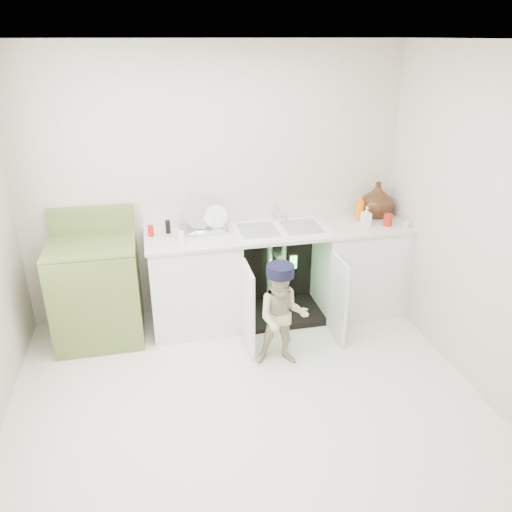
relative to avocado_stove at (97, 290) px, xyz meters
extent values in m
plane|color=beige|center=(1.11, -1.18, -0.47)|extent=(3.50, 3.50, 0.00)
cube|color=beige|center=(1.11, 0.32, 0.78)|extent=(3.50, 2.50, 0.02)
cube|color=beige|center=(1.11, -2.68, 0.78)|extent=(3.50, 2.50, 0.02)
cube|color=beige|center=(2.86, -1.18, 0.78)|extent=(2.50, 3.00, 0.02)
plane|color=white|center=(1.11, -1.18, 2.03)|extent=(3.50, 3.50, 0.00)
cube|color=silver|center=(0.86, 0.02, -0.04)|extent=(0.80, 0.60, 0.86)
cube|color=silver|center=(2.46, 0.02, -0.04)|extent=(0.80, 0.60, 0.86)
cube|color=black|center=(1.66, 0.29, -0.04)|extent=(0.80, 0.06, 0.86)
cube|color=black|center=(1.66, 0.02, -0.44)|extent=(0.80, 0.60, 0.06)
cylinder|color=gray|center=(1.59, 0.12, -0.02)|extent=(0.05, 0.05, 0.70)
cylinder|color=gray|center=(1.73, 0.12, -0.02)|extent=(0.05, 0.05, 0.70)
cylinder|color=gray|center=(1.66, 0.07, 0.15)|extent=(0.07, 0.18, 0.07)
cube|color=silver|center=(1.26, -0.48, -0.07)|extent=(0.03, 0.40, 0.76)
cube|color=silver|center=(2.06, -0.48, -0.07)|extent=(0.02, 0.40, 0.76)
cube|color=silver|center=(1.66, 0.02, 0.41)|extent=(2.44, 0.64, 0.03)
cube|color=silver|center=(1.66, 0.31, 0.50)|extent=(2.44, 0.02, 0.15)
cube|color=white|center=(1.66, 0.02, 0.42)|extent=(0.85, 0.55, 0.02)
cube|color=gray|center=(1.46, 0.02, 0.43)|extent=(0.34, 0.40, 0.01)
cube|color=gray|center=(1.87, 0.02, 0.43)|extent=(0.34, 0.40, 0.01)
cylinder|color=silver|center=(1.66, 0.24, 0.52)|extent=(0.03, 0.03, 0.17)
cylinder|color=silver|center=(1.66, 0.18, 0.59)|extent=(0.02, 0.14, 0.02)
cylinder|color=silver|center=(1.77, 0.24, 0.47)|extent=(0.04, 0.04, 0.06)
cylinder|color=silver|center=(2.79, -0.29, 0.08)|extent=(0.01, 0.01, 0.70)
cube|color=silver|center=(2.79, -0.20, 0.46)|extent=(0.04, 0.02, 0.06)
cube|color=silver|center=(0.98, 0.14, 0.44)|extent=(0.43, 0.29, 0.02)
cylinder|color=silver|center=(0.94, 0.16, 0.51)|extent=(0.27, 0.10, 0.26)
cylinder|color=white|center=(1.09, 0.14, 0.50)|extent=(0.21, 0.06, 0.21)
cylinder|color=silver|center=(0.81, 0.04, 0.51)|extent=(0.01, 0.01, 0.12)
cylinder|color=silver|center=(0.89, 0.04, 0.51)|extent=(0.01, 0.01, 0.12)
cylinder|color=silver|center=(0.98, 0.04, 0.51)|extent=(0.01, 0.01, 0.12)
cylinder|color=silver|center=(1.07, 0.04, 0.51)|extent=(0.01, 0.01, 0.12)
cylinder|color=silver|center=(1.15, 0.04, 0.51)|extent=(0.01, 0.01, 0.12)
imported|color=#411F12|center=(2.66, 0.16, 0.60)|extent=(0.33, 0.33, 0.34)
imported|color=orange|center=(2.48, 0.12, 0.55)|extent=(0.10, 0.10, 0.25)
imported|color=white|center=(2.47, -0.04, 0.52)|extent=(0.08, 0.08, 0.18)
cylinder|color=#AD1D0E|center=(2.66, -0.10, 0.48)|extent=(0.08, 0.08, 0.11)
cylinder|color=#B5130F|center=(0.51, 0.10, 0.48)|extent=(0.05, 0.05, 0.10)
cylinder|color=#C1BA8E|center=(0.72, 0.02, 0.47)|extent=(0.06, 0.06, 0.08)
cylinder|color=black|center=(0.66, 0.14, 0.49)|extent=(0.04, 0.04, 0.12)
cube|color=white|center=(0.75, -0.08, 0.47)|extent=(0.05, 0.05, 0.09)
cube|color=olive|center=(0.00, -0.01, -0.03)|extent=(0.74, 0.65, 0.89)
cube|color=olive|center=(0.00, -0.01, 0.44)|extent=(0.74, 0.65, 0.02)
cube|color=olive|center=(0.00, 0.28, 0.56)|extent=(0.74, 0.06, 0.23)
cylinder|color=black|center=(-0.18, -0.17, 0.43)|extent=(0.17, 0.17, 0.02)
cylinder|color=silver|center=(-0.18, -0.17, 0.44)|extent=(0.19, 0.19, 0.01)
cylinder|color=black|center=(-0.18, 0.15, 0.43)|extent=(0.17, 0.17, 0.02)
cylinder|color=silver|center=(-0.18, 0.15, 0.44)|extent=(0.19, 0.19, 0.01)
cylinder|color=black|center=(0.18, -0.17, 0.43)|extent=(0.17, 0.17, 0.02)
cylinder|color=silver|center=(0.18, -0.17, 0.44)|extent=(0.19, 0.19, 0.01)
cylinder|color=black|center=(0.18, 0.15, 0.43)|extent=(0.17, 0.17, 0.02)
cylinder|color=silver|center=(0.18, 0.15, 0.44)|extent=(0.19, 0.19, 0.01)
imported|color=#C6B78E|center=(1.49, -0.74, -0.04)|extent=(0.48, 0.41, 0.87)
cylinder|color=black|center=(1.49, -0.74, 0.37)|extent=(0.26, 0.26, 0.09)
cube|color=black|center=(1.51, -0.64, 0.34)|extent=(0.19, 0.12, 0.01)
cube|color=black|center=(1.69, -0.32, 0.25)|extent=(0.07, 0.01, 0.14)
cube|color=#26F23F|center=(1.69, -0.33, 0.25)|extent=(0.06, 0.00, 0.12)
camera|label=1|loc=(0.53, -4.09, 2.05)|focal=35.00mm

